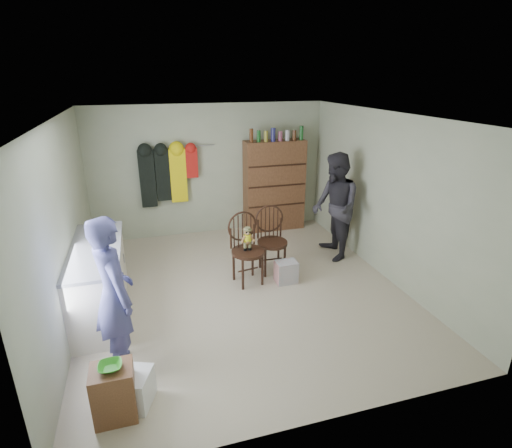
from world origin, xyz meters
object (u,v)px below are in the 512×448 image
object	(u,v)px
chair_front	(246,244)
chair_far	(271,237)
counter	(99,280)
dresser	(274,185)

from	to	relation	value
chair_front	chair_far	xyz separation A→B (m)	(0.48, 0.25, -0.03)
counter	dresser	bearing A→B (deg)	35.69
chair_front	chair_far	world-z (taller)	chair_front
counter	dresser	size ratio (longest dim) A/B	0.90
dresser	chair_far	bearing A→B (deg)	-110.16
chair_far	dresser	size ratio (longest dim) A/B	0.52
chair_front	counter	bearing A→B (deg)	177.44
counter	chair_front	xyz separation A→B (m)	(2.07, 0.28, 0.14)
counter	chair_far	distance (m)	2.61
chair_far	dresser	distance (m)	1.91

